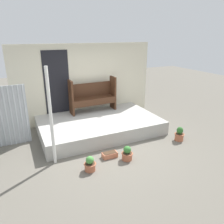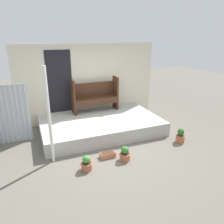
{
  "view_description": "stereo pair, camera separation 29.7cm",
  "coord_description": "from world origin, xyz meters",
  "px_view_note": "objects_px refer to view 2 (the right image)",
  "views": [
    {
      "loc": [
        -2.13,
        -4.71,
        2.87
      ],
      "look_at": [
        0.23,
        0.39,
        0.85
      ],
      "focal_mm": 35.0,
      "sensor_mm": 36.0,
      "label": 1
    },
    {
      "loc": [
        -1.86,
        -4.83,
        2.87
      ],
      "look_at": [
        0.23,
        0.39,
        0.85
      ],
      "focal_mm": 35.0,
      "sensor_mm": 36.0,
      "label": 2
    }
  ],
  "objects_px": {
    "bench": "(95,95)",
    "planter_box_rect": "(108,155)",
    "flower_pot_left": "(87,164)",
    "flower_pot_right": "(180,136)",
    "flower_pot_middle": "(125,154)",
    "support_post": "(49,117)"
  },
  "relations": [
    {
      "from": "bench",
      "to": "planter_box_rect",
      "type": "xyz_separation_m",
      "value": [
        -0.43,
        -2.33,
        -0.9
      ]
    },
    {
      "from": "planter_box_rect",
      "to": "flower_pot_left",
      "type": "bearing_deg",
      "value": -152.71
    },
    {
      "from": "flower_pot_right",
      "to": "bench",
      "type": "bearing_deg",
      "value": 126.81
    },
    {
      "from": "bench",
      "to": "flower_pot_middle",
      "type": "distance_m",
      "value": 2.73
    },
    {
      "from": "support_post",
      "to": "flower_pot_middle",
      "type": "distance_m",
      "value": 1.97
    },
    {
      "from": "bench",
      "to": "flower_pot_left",
      "type": "height_order",
      "value": "bench"
    },
    {
      "from": "support_post",
      "to": "flower_pot_middle",
      "type": "bearing_deg",
      "value": -20.66
    },
    {
      "from": "flower_pot_right",
      "to": "flower_pot_left",
      "type": "bearing_deg",
      "value": -173.44
    },
    {
      "from": "planter_box_rect",
      "to": "bench",
      "type": "bearing_deg",
      "value": 79.47
    },
    {
      "from": "support_post",
      "to": "flower_pot_right",
      "type": "relative_size",
      "value": 5.54
    },
    {
      "from": "flower_pot_left",
      "to": "planter_box_rect",
      "type": "relative_size",
      "value": 0.96
    },
    {
      "from": "flower_pot_middle",
      "to": "planter_box_rect",
      "type": "bearing_deg",
      "value": 140.5
    },
    {
      "from": "flower_pot_left",
      "to": "bench",
      "type": "bearing_deg",
      "value": 68.27
    },
    {
      "from": "support_post",
      "to": "flower_pot_middle",
      "type": "xyz_separation_m",
      "value": [
        1.6,
        -0.6,
        -0.97
      ]
    },
    {
      "from": "support_post",
      "to": "planter_box_rect",
      "type": "bearing_deg",
      "value": -14.5
    },
    {
      "from": "support_post",
      "to": "planter_box_rect",
      "type": "distance_m",
      "value": 1.69
    },
    {
      "from": "flower_pot_left",
      "to": "planter_box_rect",
      "type": "distance_m",
      "value": 0.71
    },
    {
      "from": "planter_box_rect",
      "to": "flower_pot_right",
      "type": "bearing_deg",
      "value": 0.0
    },
    {
      "from": "bench",
      "to": "flower_pot_middle",
      "type": "height_order",
      "value": "bench"
    },
    {
      "from": "bench",
      "to": "flower_pot_right",
      "type": "relative_size",
      "value": 3.79
    },
    {
      "from": "support_post",
      "to": "bench",
      "type": "distance_m",
      "value": 2.63
    },
    {
      "from": "bench",
      "to": "planter_box_rect",
      "type": "distance_m",
      "value": 2.53
    }
  ]
}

